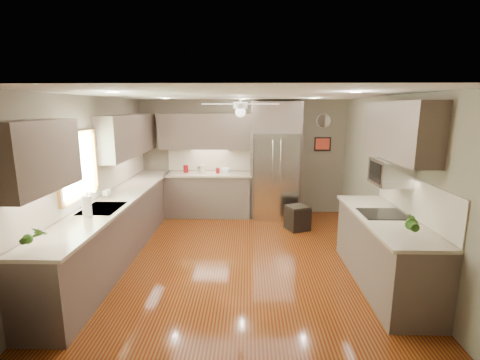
{
  "coord_description": "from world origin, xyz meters",
  "views": [
    {
      "loc": [
        0.12,
        -5.15,
        2.32
      ],
      "look_at": [
        -0.01,
        0.6,
        1.13
      ],
      "focal_mm": 26.0,
      "sensor_mm": 36.0,
      "label": 1
    }
  ],
  "objects_px": {
    "potted_plant_left": "(34,236)",
    "potted_plant_right": "(413,223)",
    "canister_d": "(218,171)",
    "paper_towel": "(87,206)",
    "canister_b": "(199,170)",
    "soap_bottle": "(107,192)",
    "bowl": "(226,172)",
    "refrigerator": "(275,162)",
    "stool": "(297,218)",
    "canister_a": "(186,169)",
    "microwave": "(391,172)",
    "canister_c": "(202,169)"
  },
  "relations": [
    {
      "from": "potted_plant_left",
      "to": "potted_plant_right",
      "type": "relative_size",
      "value": 1.01
    },
    {
      "from": "canister_d",
      "to": "paper_towel",
      "type": "distance_m",
      "value": 3.41
    },
    {
      "from": "canister_b",
      "to": "soap_bottle",
      "type": "relative_size",
      "value": 0.86
    },
    {
      "from": "bowl",
      "to": "canister_b",
      "type": "bearing_deg",
      "value": 179.42
    },
    {
      "from": "refrigerator",
      "to": "stool",
      "type": "distance_m",
      "value": 1.33
    },
    {
      "from": "canister_a",
      "to": "microwave",
      "type": "distance_m",
      "value": 4.32
    },
    {
      "from": "canister_b",
      "to": "refrigerator",
      "type": "relative_size",
      "value": 0.06
    },
    {
      "from": "canister_c",
      "to": "bowl",
      "type": "height_order",
      "value": "canister_c"
    },
    {
      "from": "potted_plant_left",
      "to": "bowl",
      "type": "distance_m",
      "value": 4.53
    },
    {
      "from": "canister_c",
      "to": "microwave",
      "type": "relative_size",
      "value": 0.31
    },
    {
      "from": "canister_a",
      "to": "canister_b",
      "type": "distance_m",
      "value": 0.3
    },
    {
      "from": "canister_a",
      "to": "paper_towel",
      "type": "relative_size",
      "value": 0.6
    },
    {
      "from": "canister_c",
      "to": "potted_plant_left",
      "type": "relative_size",
      "value": 0.54
    },
    {
      "from": "microwave",
      "to": "stool",
      "type": "bearing_deg",
      "value": 116.91
    },
    {
      "from": "bowl",
      "to": "canister_c",
      "type": "bearing_deg",
      "value": -174.67
    },
    {
      "from": "canister_d",
      "to": "potted_plant_left",
      "type": "distance_m",
      "value": 4.43
    },
    {
      "from": "soap_bottle",
      "to": "stool",
      "type": "height_order",
      "value": "soap_bottle"
    },
    {
      "from": "potted_plant_right",
      "to": "microwave",
      "type": "xyz_separation_m",
      "value": [
        0.12,
        0.98,
        0.38
      ]
    },
    {
      "from": "bowl",
      "to": "refrigerator",
      "type": "height_order",
      "value": "refrigerator"
    },
    {
      "from": "canister_a",
      "to": "refrigerator",
      "type": "distance_m",
      "value": 1.94
    },
    {
      "from": "potted_plant_right",
      "to": "microwave",
      "type": "bearing_deg",
      "value": 83.21
    },
    {
      "from": "canister_d",
      "to": "paper_towel",
      "type": "xyz_separation_m",
      "value": [
        -1.42,
        -3.1,
        0.08
      ]
    },
    {
      "from": "canister_a",
      "to": "bowl",
      "type": "relative_size",
      "value": 0.84
    },
    {
      "from": "canister_d",
      "to": "bowl",
      "type": "relative_size",
      "value": 0.58
    },
    {
      "from": "canister_b",
      "to": "potted_plant_left",
      "type": "distance_m",
      "value": 4.36
    },
    {
      "from": "potted_plant_right",
      "to": "stool",
      "type": "bearing_deg",
      "value": 106.24
    },
    {
      "from": "soap_bottle",
      "to": "paper_towel",
      "type": "xyz_separation_m",
      "value": [
        0.13,
        -0.98,
        0.05
      ]
    },
    {
      "from": "potted_plant_right",
      "to": "refrigerator",
      "type": "bearing_deg",
      "value": 108.17
    },
    {
      "from": "canister_c",
      "to": "bowl",
      "type": "xyz_separation_m",
      "value": [
        0.5,
        0.05,
        -0.06
      ]
    },
    {
      "from": "potted_plant_left",
      "to": "soap_bottle",
      "type": "bearing_deg",
      "value": 93.13
    },
    {
      "from": "microwave",
      "to": "paper_towel",
      "type": "xyz_separation_m",
      "value": [
        -3.97,
        -0.35,
        -0.4
      ]
    },
    {
      "from": "bowl",
      "to": "potted_plant_left",
      "type": "bearing_deg",
      "value": -110.78
    },
    {
      "from": "canister_b",
      "to": "microwave",
      "type": "distance_m",
      "value": 4.09
    },
    {
      "from": "canister_c",
      "to": "refrigerator",
      "type": "xyz_separation_m",
      "value": [
        1.56,
        -0.03,
        0.16
      ]
    },
    {
      "from": "canister_b",
      "to": "refrigerator",
      "type": "bearing_deg",
      "value": -2.91
    },
    {
      "from": "canister_b",
      "to": "paper_towel",
      "type": "distance_m",
      "value": 3.3
    },
    {
      "from": "potted_plant_right",
      "to": "stool",
      "type": "distance_m",
      "value": 3.08
    },
    {
      "from": "soap_bottle",
      "to": "potted_plant_left",
      "type": "height_order",
      "value": "potted_plant_left"
    },
    {
      "from": "bowl",
      "to": "microwave",
      "type": "height_order",
      "value": "microwave"
    },
    {
      "from": "stool",
      "to": "paper_towel",
      "type": "height_order",
      "value": "paper_towel"
    },
    {
      "from": "soap_bottle",
      "to": "potted_plant_left",
      "type": "bearing_deg",
      "value": -86.87
    },
    {
      "from": "refrigerator",
      "to": "canister_c",
      "type": "bearing_deg",
      "value": 178.87
    },
    {
      "from": "potted_plant_right",
      "to": "stool",
      "type": "relative_size",
      "value": 0.61
    },
    {
      "from": "bowl",
      "to": "microwave",
      "type": "relative_size",
      "value": 0.37
    },
    {
      "from": "canister_d",
      "to": "refrigerator",
      "type": "xyz_separation_m",
      "value": [
        1.23,
        -0.04,
        0.19
      ]
    },
    {
      "from": "canister_d",
      "to": "stool",
      "type": "height_order",
      "value": "canister_d"
    },
    {
      "from": "canister_b",
      "to": "stool",
      "type": "height_order",
      "value": "canister_b"
    },
    {
      "from": "potted_plant_right",
      "to": "paper_towel",
      "type": "xyz_separation_m",
      "value": [
        -3.86,
        0.63,
        -0.02
      ]
    },
    {
      "from": "canister_b",
      "to": "microwave",
      "type": "bearing_deg",
      "value": -43.34
    },
    {
      "from": "bowl",
      "to": "microwave",
      "type": "distance_m",
      "value": 3.7
    }
  ]
}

